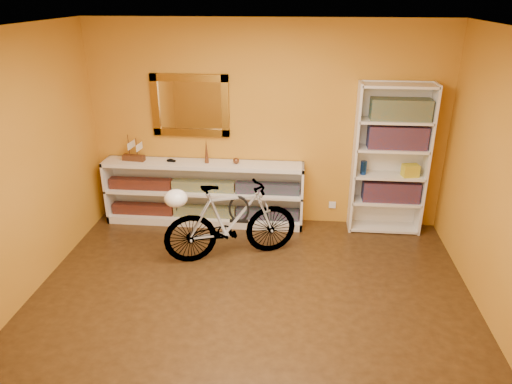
# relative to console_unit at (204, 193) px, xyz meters

# --- Properties ---
(floor) EXTENTS (4.50, 4.00, 0.01)m
(floor) POSITION_rel_console_unit_xyz_m (0.79, -1.81, -0.43)
(floor) COLOR black
(floor) RESTS_ON ground
(ceiling) EXTENTS (4.50, 4.00, 0.01)m
(ceiling) POSITION_rel_console_unit_xyz_m (0.79, -1.81, 2.18)
(ceiling) COLOR silver
(ceiling) RESTS_ON ground
(back_wall) EXTENTS (4.50, 0.01, 2.60)m
(back_wall) POSITION_rel_console_unit_xyz_m (0.79, 0.19, 0.88)
(back_wall) COLOR #BA771B
(back_wall) RESTS_ON ground
(left_wall) EXTENTS (0.01, 4.00, 2.60)m
(left_wall) POSITION_rel_console_unit_xyz_m (-1.46, -1.81, 0.88)
(left_wall) COLOR #BA771B
(left_wall) RESTS_ON ground
(gilt_mirror) EXTENTS (0.98, 0.06, 0.78)m
(gilt_mirror) POSITION_rel_console_unit_xyz_m (-0.16, 0.15, 1.12)
(gilt_mirror) COLOR brown
(gilt_mirror) RESTS_ON back_wall
(wall_socket) EXTENTS (0.09, 0.02, 0.09)m
(wall_socket) POSITION_rel_console_unit_xyz_m (1.69, 0.17, -0.17)
(wall_socket) COLOR silver
(wall_socket) RESTS_ON back_wall
(console_unit) EXTENTS (2.60, 0.35, 0.85)m
(console_unit) POSITION_rel_console_unit_xyz_m (0.00, 0.00, 0.00)
(console_unit) COLOR silver
(console_unit) RESTS_ON floor
(cd_row_lower) EXTENTS (2.50, 0.13, 0.14)m
(cd_row_lower) POSITION_rel_console_unit_xyz_m (0.00, -0.02, -0.26)
(cd_row_lower) COLOR black
(cd_row_lower) RESTS_ON console_unit
(cd_row_upper) EXTENTS (2.50, 0.13, 0.14)m
(cd_row_upper) POSITION_rel_console_unit_xyz_m (0.00, -0.02, 0.11)
(cd_row_upper) COLOR navy
(cd_row_upper) RESTS_ON console_unit
(model_ship) EXTENTS (0.30, 0.14, 0.34)m
(model_ship) POSITION_rel_console_unit_xyz_m (-0.90, 0.00, 0.60)
(model_ship) COLOR #3F2111
(model_ship) RESTS_ON console_unit
(toy_car) EXTENTS (0.00, 0.00, 0.00)m
(toy_car) POSITION_rel_console_unit_xyz_m (-0.41, 0.00, 0.43)
(toy_car) COLOR black
(toy_car) RESTS_ON console_unit
(bronze_ornament) EXTENTS (0.05, 0.05, 0.31)m
(bronze_ornament) POSITION_rel_console_unit_xyz_m (0.06, 0.00, 0.58)
(bronze_ornament) COLOR brown
(bronze_ornament) RESTS_ON console_unit
(decorative_orb) EXTENTS (0.08, 0.08, 0.08)m
(decorative_orb) POSITION_rel_console_unit_xyz_m (0.43, 0.00, 0.46)
(decorative_orb) COLOR brown
(decorative_orb) RESTS_ON console_unit
(bookcase) EXTENTS (0.90, 0.30, 1.90)m
(bookcase) POSITION_rel_console_unit_xyz_m (2.35, 0.03, 0.52)
(bookcase) COLOR silver
(bookcase) RESTS_ON floor
(book_row_a) EXTENTS (0.70, 0.22, 0.26)m
(book_row_a) POSITION_rel_console_unit_xyz_m (2.40, 0.03, 0.12)
(book_row_a) COLOR maroon
(book_row_a) RESTS_ON bookcase
(book_row_b) EXTENTS (0.70, 0.22, 0.28)m
(book_row_b) POSITION_rel_console_unit_xyz_m (2.40, 0.03, 0.83)
(book_row_b) COLOR maroon
(book_row_b) RESTS_ON bookcase
(book_row_c) EXTENTS (0.70, 0.22, 0.25)m
(book_row_c) POSITION_rel_console_unit_xyz_m (2.40, 0.03, 1.16)
(book_row_c) COLOR #1B545F
(book_row_c) RESTS_ON bookcase
(travel_mug) EXTENTS (0.08, 0.08, 0.17)m
(travel_mug) POSITION_rel_console_unit_xyz_m (2.03, 0.01, 0.43)
(travel_mug) COLOR navy
(travel_mug) RESTS_ON bookcase
(red_tin) EXTENTS (0.16, 0.16, 0.17)m
(red_tin) POSITION_rel_console_unit_xyz_m (2.15, 0.06, 1.12)
(red_tin) COLOR maroon
(red_tin) RESTS_ON bookcase
(yellow_bag) EXTENTS (0.22, 0.16, 0.15)m
(yellow_bag) POSITION_rel_console_unit_xyz_m (2.60, -0.01, 0.42)
(yellow_bag) COLOR gold
(yellow_bag) RESTS_ON bookcase
(bicycle) EXTENTS (0.92, 1.62, 0.93)m
(bicycle) POSITION_rel_console_unit_xyz_m (0.48, -0.85, 0.04)
(bicycle) COLOR silver
(bicycle) RESTS_ON floor
(helmet) EXTENTS (0.26, 0.25, 0.19)m
(helmet) POSITION_rel_console_unit_xyz_m (-0.08, -1.06, 0.39)
(helmet) COLOR white
(helmet) RESTS_ON bicycle
(u_lock) EXTENTS (0.24, 0.03, 0.24)m
(u_lock) POSITION_rel_console_unit_xyz_m (0.57, -0.82, 0.18)
(u_lock) COLOR black
(u_lock) RESTS_ON bicycle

